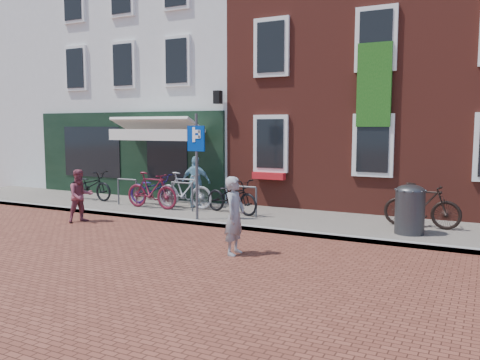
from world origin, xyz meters
The scene contains 16 objects.
ground centered at (0.00, 0.00, 0.00)m, with size 80.00×80.00×0.00m, color brown.
sidewalk centered at (1.00, 1.50, 0.05)m, with size 24.00×3.00×0.10m, color slate.
building_stucco centered at (-5.00, 7.00, 4.50)m, with size 8.00×8.00×9.00m, color silver.
building_brick_mid centered at (2.00, 7.00, 5.00)m, with size 6.00×8.00×10.00m, color maroon.
filler_left centered at (-12.50, 7.00, 4.50)m, with size 7.00×8.00×9.00m, color silver.
litter_bin centered at (4.78, 0.95, 0.71)m, with size 0.65×0.65×1.19m.
parking_sign centered at (-0.40, 0.24, 1.83)m, with size 0.50×0.08×2.74m.
woman centered at (1.93, -2.09, 0.77)m, with size 0.56×0.37×1.54m, color gray.
boy centered at (-3.22, -1.01, 0.69)m, with size 0.67×0.53×1.39m, color brown.
cafe_person centered at (-1.43, 1.84, 0.87)m, with size 0.90×0.37×1.53m, color #70A4BA.
bicycle_0 centered at (-5.34, 1.54, 0.58)m, with size 0.64×1.83×0.96m, color black.
bicycle_1 centered at (-2.51, 1.11, 0.63)m, with size 0.50×1.78×1.07m, color #591120.
bicycle_2 centered at (-2.84, 1.62, 0.58)m, with size 0.64×1.83×0.96m, color #1D125A.
bicycle_3 centered at (-1.64, 1.55, 0.63)m, with size 0.50×1.78×1.07m, color #969698.
bicycle_4 centered at (0.00, 1.43, 0.58)m, with size 0.64×1.83×0.96m, color black.
bicycle_5 centered at (4.94, 1.78, 0.63)m, with size 0.50×1.78×1.07m, color black.
Camera 1 is at (6.30, -10.44, 2.50)m, focal length 36.65 mm.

